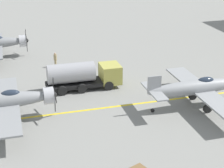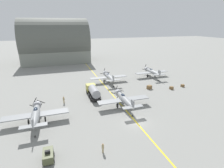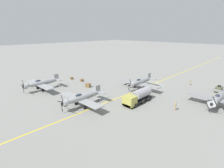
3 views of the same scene
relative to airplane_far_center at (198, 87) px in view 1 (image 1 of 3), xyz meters
name	(u,v)px [view 1 (image 1 of 3)]	position (x,y,z in m)	size (l,w,h in m)	color
airplane_far_center	(198,87)	(0.00, 0.00, 0.00)	(12.00, 9.98, 3.76)	#929497
airplane_mid_center	(2,101)	(-1.93, -17.98, 0.00)	(12.00, 9.98, 3.74)	gray
fuel_tanker	(84,75)	(-7.27, -9.60, -0.50)	(2.68, 8.00, 2.98)	black
ground_crew_walking	(55,59)	(-14.86, -11.63, -1.02)	(0.39, 0.39, 1.81)	tan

